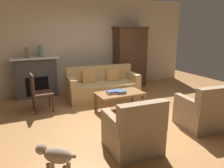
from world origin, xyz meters
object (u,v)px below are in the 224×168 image
object	(u,v)px
fireplace	(36,77)
mantel_vase_bronze	(27,53)
dog	(55,155)
armchair_near_right	(203,112)
armchair_near_left	(134,132)
coffee_table	(120,95)
fruit_bowl	(120,91)
couch	(102,87)
armoire	(130,57)
mantel_vase_jade	(41,51)
book_stack	(112,92)
side_chair_wooden	(38,90)

from	to	relation	value
fireplace	mantel_vase_bronze	xyz separation A→B (m)	(-0.18, -0.02, 0.69)
fireplace	dog	size ratio (longest dim) A/B	2.62
dog	armchair_near_right	bearing A→B (deg)	3.04
armchair_near_left	coffee_table	bearing A→B (deg)	69.75
fruit_bowl	mantel_vase_bronze	size ratio (longest dim) A/B	1.07
couch	fireplace	bearing A→B (deg)	151.75
armoire	mantel_vase_jade	distance (m)	2.79
coffee_table	armchair_near_left	size ratio (longest dim) A/B	1.25
fireplace	mantel_vase_jade	distance (m)	0.73
armoire	couch	xyz separation A→B (m)	(-1.31, -0.80, -0.65)
book_stack	armchair_near_left	bearing A→B (deg)	-104.05
armchair_near_right	dog	xyz separation A→B (m)	(-2.83, -0.15, -0.07)
coffee_table	side_chair_wooden	xyz separation A→B (m)	(-1.75, 0.68, 0.15)
mantel_vase_jade	dog	xyz separation A→B (m)	(-0.35, -3.57, -1.03)
armchair_near_left	armoire	bearing A→B (deg)	61.29
armchair_near_left	side_chair_wooden	bearing A→B (deg)	115.55
fireplace	couch	size ratio (longest dim) A/B	0.64
couch	mantel_vase_jade	bearing A→B (deg)	149.40
mantel_vase_jade	side_chair_wooden	world-z (taller)	mantel_vase_jade
mantel_vase_jade	couch	bearing A→B (deg)	-30.60
armoire	book_stack	bearing A→B (deg)	-129.40
fireplace	mantel_vase_jade	bearing A→B (deg)	-5.69
fruit_bowl	dog	bearing A→B (deg)	-137.55
armoire	armchair_near_right	distance (m)	3.43
fruit_bowl	armchair_near_left	world-z (taller)	armchair_near_left
couch	mantel_vase_bronze	size ratio (longest dim) A/B	7.25
armoire	coffee_table	bearing A→B (deg)	-125.50
book_stack	side_chair_wooden	xyz separation A→B (m)	(-1.55, 0.69, 0.06)
fireplace	armchair_near_right	world-z (taller)	fireplace
armoire	book_stack	world-z (taller)	armoire
mantel_vase_jade	book_stack	bearing A→B (deg)	-55.90
fireplace	armchair_near_left	size ratio (longest dim) A/B	1.43
coffee_table	armchair_near_left	world-z (taller)	armchair_near_left
armoire	side_chair_wooden	bearing A→B (deg)	-159.63
fireplace	mantel_vase_bronze	distance (m)	0.71
armchair_near_right	dog	world-z (taller)	armchair_near_right
armoire	book_stack	distance (m)	2.41
mantel_vase_bronze	mantel_vase_jade	size ratio (longest dim) A/B	0.87
book_stack	fruit_bowl	bearing A→B (deg)	-4.48
coffee_table	side_chair_wooden	size ratio (longest dim) A/B	1.22
couch	dog	world-z (taller)	couch
mantel_vase_bronze	couch	bearing A→B (deg)	-25.37
couch	armchair_near_right	size ratio (longest dim) A/B	2.24
armoire	coffee_table	size ratio (longest dim) A/B	1.76
fruit_bowl	dog	xyz separation A→B (m)	(-1.83, -1.67, -0.21)
coffee_table	armchair_near_right	distance (m)	1.84
mantel_vase_bronze	dog	world-z (taller)	mantel_vase_bronze
fireplace	dog	distance (m)	3.60
armchair_near_right	book_stack	bearing A→B (deg)	128.19
armchair_near_right	mantel_vase_jade	bearing A→B (deg)	125.99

